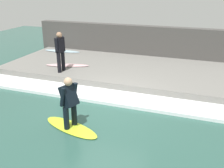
{
  "coord_description": "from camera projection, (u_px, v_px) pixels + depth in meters",
  "views": [
    {
      "loc": [
        -7.37,
        -2.79,
        3.88
      ],
      "look_at": [
        0.38,
        0.0,
        0.7
      ],
      "focal_mm": 42.0,
      "sensor_mm": 36.0,
      "label": 1
    }
  ],
  "objects": [
    {
      "name": "surfer_riding",
      "position": [
        69.0,
        100.0,
        7.18
      ],
      "size": [
        0.54,
        0.53,
        1.48
      ],
      "color": "black",
      "rests_on": "surfboard_riding"
    },
    {
      "name": "surfboard_spare",
      "position": [
        62.0,
        51.0,
        14.4
      ],
      "size": [
        0.62,
        2.08,
        0.06
      ],
      "color": "silver",
      "rests_on": "concrete_ledge"
    },
    {
      "name": "wave_foam_crest",
      "position": [
        115.0,
        98.0,
        9.34
      ],
      "size": [
        1.13,
        11.25,
        0.12
      ],
      "primitive_type": "cube",
      "color": "white",
      "rests_on": "ground_plane"
    },
    {
      "name": "surfer_waiting_near",
      "position": [
        60.0,
        50.0,
        10.85
      ],
      "size": [
        0.57,
        0.28,
        1.67
      ],
      "color": "black",
      "rests_on": "concrete_ledge"
    },
    {
      "name": "surfboard_waiting_near",
      "position": [
        67.0,
        65.0,
        11.92
      ],
      "size": [
        0.97,
        2.02,
        0.06
      ],
      "color": "beige",
      "rests_on": "concrete_ledge"
    },
    {
      "name": "surfboard_riding",
      "position": [
        71.0,
        127.0,
        7.49
      ],
      "size": [
        1.14,
        2.0,
        0.06
      ],
      "color": "#BFE02D",
      "rests_on": "ground_plane"
    },
    {
      "name": "concrete_ledge",
      "position": [
        135.0,
        72.0,
        11.73
      ],
      "size": [
        4.4,
        11.84,
        0.36
      ],
      "primitive_type": "cube",
      "color": "slate",
      "rests_on": "ground_plane"
    },
    {
      "name": "ground_plane",
      "position": [
        108.0,
        107.0,
        8.75
      ],
      "size": [
        28.0,
        28.0,
        0.0
      ],
      "primitive_type": "plane",
      "color": "#2D564C"
    },
    {
      "name": "back_wall",
      "position": [
        148.0,
        44.0,
        13.61
      ],
      "size": [
        0.5,
        12.44,
        1.85
      ],
      "primitive_type": "cube",
      "color": "#474442",
      "rests_on": "ground_plane"
    }
  ]
}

